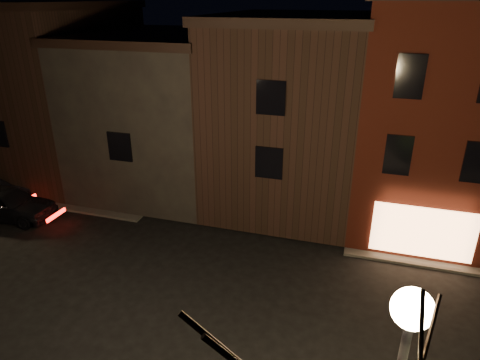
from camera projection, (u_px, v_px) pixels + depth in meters
name	position (u px, v px, depth m)	size (l,w,h in m)	color
ground	(190.00, 307.00, 15.35)	(120.00, 120.00, 0.00)	black
sidewalk_far_left	(72.00, 120.00, 38.25)	(30.00, 30.00, 0.12)	#2D2B28
corner_building	(430.00, 113.00, 19.38)	(6.50, 8.50, 10.50)	#46140C
row_building_a	(292.00, 110.00, 22.25)	(7.30, 10.30, 9.40)	black
row_building_b	(166.00, 109.00, 24.39)	(7.80, 10.30, 8.40)	black
row_building_c	(57.00, 89.00, 26.04)	(7.30, 10.30, 9.90)	black
parked_car_a	(6.00, 203.00, 21.21)	(1.95, 4.85, 1.65)	black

